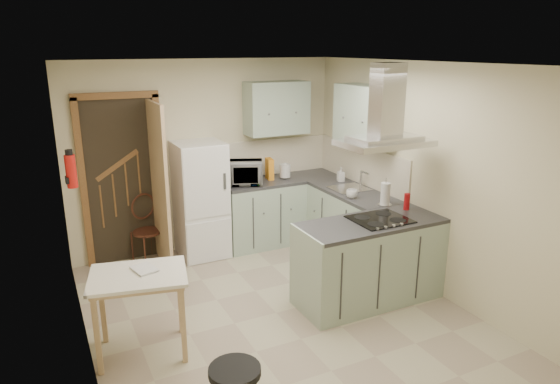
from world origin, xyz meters
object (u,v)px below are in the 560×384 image
fridge (201,200)px  microwave (241,173)px  drop_leaf_table (141,313)px  extractor_hood (384,143)px  bentwood_chair (147,232)px  peninsula (370,261)px

fridge → microwave: 0.64m
drop_leaf_table → microwave: 2.62m
extractor_hood → drop_leaf_table: 2.82m
bentwood_chair → peninsula: bearing=-69.3°
peninsula → microwave: (-0.66, 1.96, 0.60)m
peninsula → extractor_hood: size_ratio=1.72×
peninsula → drop_leaf_table: 2.39m
fridge → extractor_hood: 2.57m
microwave → drop_leaf_table: bearing=-110.2°
drop_leaf_table → bentwood_chair: (0.47, 1.97, 0.01)m
extractor_hood → bentwood_chair: 3.18m
fridge → bentwood_chair: (-0.69, 0.10, -0.36)m
bentwood_chair → microwave: size_ratio=1.45×
peninsula → microwave: bearing=108.7°
peninsula → bentwood_chair: (-1.92, 2.08, -0.06)m
peninsula → extractor_hood: (0.10, 0.00, 1.27)m
microwave → fridge: bearing=-159.3°
extractor_hood → bentwood_chair: extractor_hood is taller
peninsula → drop_leaf_table: (-2.39, 0.10, -0.07)m
fridge → peninsula: bearing=-58.3°
fridge → extractor_hood: size_ratio=1.67×
extractor_hood → microwave: bearing=111.3°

